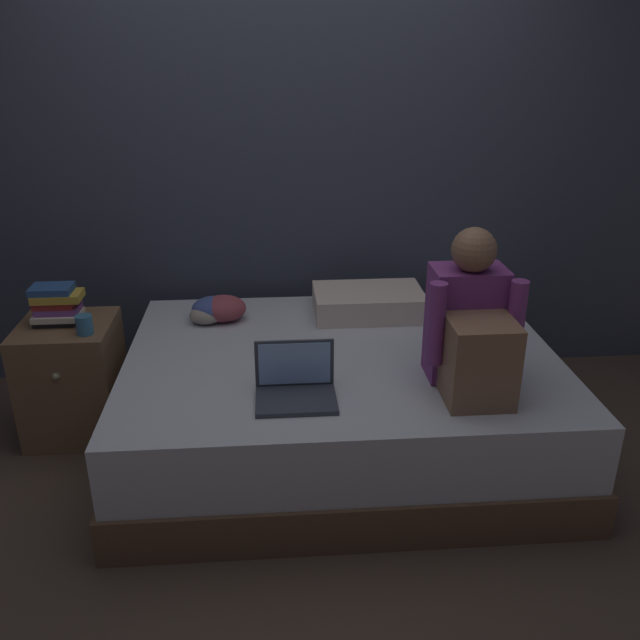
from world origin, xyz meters
TOP-DOWN VIEW (x-y plane):
  - ground_plane at (0.00, 0.00)m, footprint 8.00×8.00m
  - wall_back at (0.00, 1.20)m, footprint 5.60×0.10m
  - bed at (0.20, 0.30)m, footprint 2.00×1.50m
  - nightstand at (-1.10, 0.54)m, footprint 0.44×0.46m
  - person_sitting at (0.69, -0.04)m, footprint 0.39×0.44m
  - laptop at (-0.03, -0.10)m, footprint 0.32×0.23m
  - pillow at (0.39, 0.75)m, footprint 0.56×0.36m
  - book_stack at (-1.13, 0.57)m, footprint 0.23×0.16m
  - mug at (-0.97, 0.42)m, footprint 0.08×0.08m
  - clothes_pile at (-0.39, 0.72)m, footprint 0.29×0.20m

SIDE VIEW (x-z plane):
  - ground_plane at x=0.00m, z-range 0.00..0.00m
  - bed at x=0.20m, z-range 0.00..0.50m
  - nightstand at x=-1.10m, z-range 0.00..0.58m
  - laptop at x=-0.03m, z-range 0.45..0.67m
  - clothes_pile at x=-0.39m, z-range 0.50..0.63m
  - pillow at x=0.39m, z-range 0.50..0.63m
  - mug at x=-0.97m, z-range 0.58..0.67m
  - book_stack at x=-1.13m, z-range 0.58..0.77m
  - person_sitting at x=0.69m, z-range 0.43..1.08m
  - wall_back at x=0.00m, z-range 0.00..2.70m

